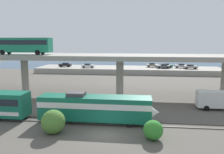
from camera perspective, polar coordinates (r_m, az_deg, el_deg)
ground_plane at (r=28.20m, az=-1.66°, el=-14.22°), size 260.00×260.00×0.00m
rail_strip_near at (r=31.17m, az=-0.75°, el=-11.77°), size 110.00×0.12×0.12m
rail_strip_far at (r=32.54m, az=-0.40°, el=-10.85°), size 110.00×0.12×0.12m
train_locomotive at (r=31.36m, az=-2.90°, el=-7.54°), size 16.33×3.04×4.18m
highway_overpass at (r=45.92m, az=2.00°, el=4.55°), size 96.00×10.08×8.35m
transit_bus_on_overpass at (r=50.37m, az=-21.55°, el=7.61°), size 12.00×2.68×3.40m
service_truck_west at (r=41.08m, az=24.82°, el=-5.17°), size 6.80×2.46×3.04m
pier_parking_lot at (r=81.35m, az=4.07°, el=1.80°), size 64.61×12.97×1.75m
parked_car_0 at (r=83.26m, az=10.07°, el=2.99°), size 4.31×1.95×1.50m
parked_car_1 at (r=81.14m, az=19.07°, el=2.48°), size 4.52×1.87×1.50m
parked_car_2 at (r=80.33m, az=12.73°, el=2.69°), size 4.57×1.94×1.50m
parked_car_3 at (r=84.99m, az=-11.65°, el=3.07°), size 4.45×1.84×1.50m
parked_car_4 at (r=82.67m, az=13.51°, el=2.84°), size 4.09×1.89×1.50m
parked_car_5 at (r=83.00m, az=16.87°, el=2.72°), size 4.19×1.82×1.50m
parked_car_6 at (r=80.65m, az=-6.02°, el=2.89°), size 4.54×1.84×1.50m
harbor_water at (r=104.28m, az=4.69°, el=2.91°), size 140.00×36.00×0.01m
shrub_left at (r=28.91m, az=-14.51°, el=-10.81°), size 2.92×2.92×2.92m
shrub_right at (r=26.90m, az=10.28°, el=-12.95°), size 2.26×2.26×2.26m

